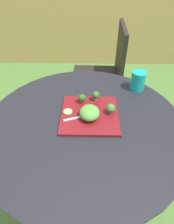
# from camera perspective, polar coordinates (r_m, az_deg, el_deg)

# --- Properties ---
(ground_plane) EXTENTS (12.00, 12.00, 0.00)m
(ground_plane) POSITION_cam_1_polar(r_m,az_deg,el_deg) (1.50, -0.56, -22.73)
(ground_plane) COLOR #4C7533
(bamboo_fence) EXTENTS (8.00, 0.08, 1.20)m
(bamboo_fence) POSITION_cam_1_polar(r_m,az_deg,el_deg) (2.81, 0.65, 25.95)
(bamboo_fence) COLOR #A8894C
(bamboo_fence) RESTS_ON ground_plane
(patio_table) EXTENTS (0.98, 0.98, 0.72)m
(patio_table) POSITION_cam_1_polar(r_m,az_deg,el_deg) (1.09, -0.72, -11.57)
(patio_table) COLOR black
(patio_table) RESTS_ON ground_plane
(patio_chair) EXTENTS (0.45, 0.45, 0.90)m
(patio_chair) POSITION_cam_1_polar(r_m,az_deg,el_deg) (1.73, 5.92, 12.77)
(patio_chair) COLOR black
(patio_chair) RESTS_ON ground_plane
(salad_plate) EXTENTS (0.28, 0.28, 0.01)m
(salad_plate) POSITION_cam_1_polar(r_m,az_deg,el_deg) (0.93, 0.83, -0.74)
(salad_plate) COLOR maroon
(salad_plate) RESTS_ON patio_table
(drinking_glass) EXTENTS (0.08, 0.08, 0.11)m
(drinking_glass) POSITION_cam_1_polar(r_m,az_deg,el_deg) (1.13, 15.20, 8.88)
(drinking_glass) COLOR #149989
(drinking_glass) RESTS_ON patio_table
(fork) EXTENTS (0.15, 0.07, 0.00)m
(fork) POSITION_cam_1_polar(r_m,az_deg,el_deg) (0.91, -1.48, -1.57)
(fork) COLOR silver
(fork) RESTS_ON salad_plate
(lettuce_mound) EXTENTS (0.10, 0.11, 0.06)m
(lettuce_mound) POSITION_cam_1_polar(r_m,az_deg,el_deg) (0.89, 0.78, -0.20)
(lettuce_mound) COLOR #519338
(lettuce_mound) RESTS_ON salad_plate
(broccoli_floret_0) EXTENTS (0.04, 0.04, 0.05)m
(broccoli_floret_0) POSITION_cam_1_polar(r_m,az_deg,el_deg) (0.98, -1.58, 4.27)
(broccoli_floret_0) COLOR #99B770
(broccoli_floret_0) RESTS_ON salad_plate
(broccoli_floret_1) EXTENTS (0.04, 0.04, 0.05)m
(broccoli_floret_1) POSITION_cam_1_polar(r_m,az_deg,el_deg) (0.99, 2.69, 5.17)
(broccoli_floret_1) COLOR #99B770
(broccoli_floret_1) RESTS_ON salad_plate
(broccoli_floret_2) EXTENTS (0.04, 0.04, 0.05)m
(broccoli_floret_2) POSITION_cam_1_polar(r_m,az_deg,el_deg) (0.92, 7.21, 1.11)
(broccoli_floret_2) COLOR #99B770
(broccoli_floret_2) RESTS_ON salad_plate
(cucumber_slice_0) EXTENTS (0.04, 0.04, 0.01)m
(cucumber_slice_0) POSITION_cam_1_polar(r_m,az_deg,el_deg) (0.94, -5.86, 0.06)
(cucumber_slice_0) COLOR #8EB766
(cucumber_slice_0) RESTS_ON salad_plate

